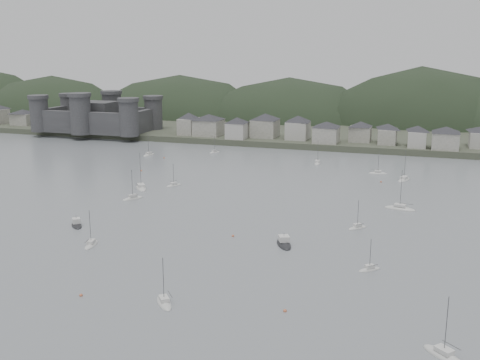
% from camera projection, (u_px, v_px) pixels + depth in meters
% --- Properties ---
extents(ground, '(900.00, 900.00, 0.00)m').
position_uv_depth(ground, '(125.00, 285.00, 118.02)').
color(ground, slate).
rests_on(ground, ground).
extents(far_shore_land, '(900.00, 250.00, 3.00)m').
position_uv_depth(far_shore_land, '(342.00, 118.00, 390.05)').
color(far_shore_land, '#383D2D').
rests_on(far_shore_land, ground).
extents(forested_ridge, '(851.55, 103.94, 102.57)m').
position_uv_depth(forested_ridge, '(343.00, 142.00, 367.80)').
color(forested_ridge, black).
rests_on(forested_ridge, ground).
extents(castle, '(66.00, 43.00, 20.00)m').
position_uv_depth(castle, '(97.00, 116.00, 318.85)').
color(castle, '#373739').
rests_on(castle, far_shore_land).
extents(waterfront_town, '(451.48, 28.46, 12.92)m').
position_uv_depth(waterfront_town, '(414.00, 133.00, 269.62)').
color(waterfront_town, gray).
rests_on(waterfront_town, far_shore_land).
extents(sailboat_lead, '(4.59, 6.23, 8.30)m').
position_uv_depth(sailboat_lead, '(215.00, 152.00, 268.25)').
color(sailboat_lead, beige).
rests_on(sailboat_lead, ground).
extents(moored_fleet, '(228.11, 167.57, 13.73)m').
position_uv_depth(moored_fleet, '(266.00, 211.00, 171.15)').
color(moored_fleet, beige).
rests_on(moored_fleet, ground).
extents(motor_launch_near, '(6.83, 9.48, 4.12)m').
position_uv_depth(motor_launch_near, '(284.00, 244.00, 142.29)').
color(motor_launch_near, black).
rests_on(motor_launch_near, ground).
extents(motor_launch_far, '(6.89, 7.22, 3.77)m').
position_uv_depth(motor_launch_far, '(77.00, 225.00, 157.49)').
color(motor_launch_far, black).
rests_on(motor_launch_far, ground).
extents(mooring_buoys, '(171.30, 137.80, 0.70)m').
position_uv_depth(mooring_buoys, '(221.00, 212.00, 170.38)').
color(mooring_buoys, '#C66642').
rests_on(mooring_buoys, ground).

